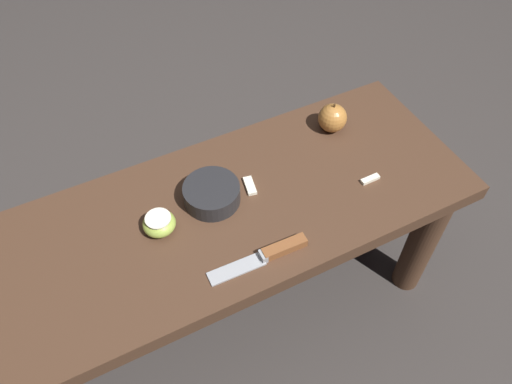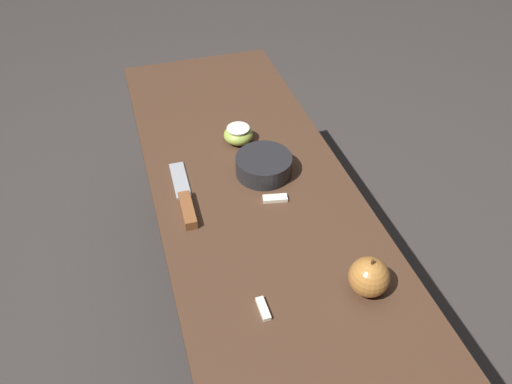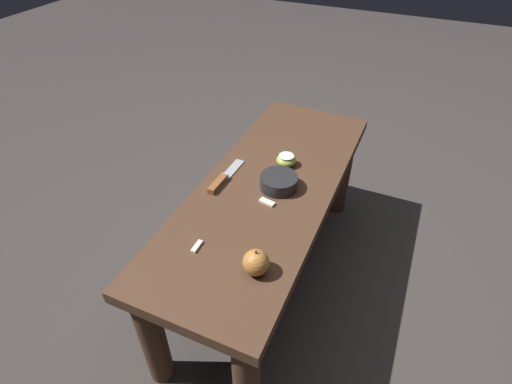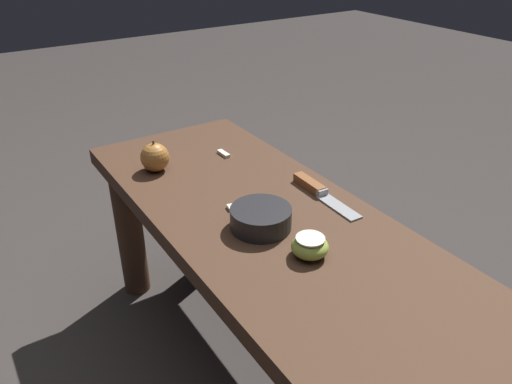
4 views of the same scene
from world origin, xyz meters
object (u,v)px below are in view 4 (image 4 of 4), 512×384
(apple_whole, at_px, (155,157))
(bowl, at_px, (261,218))
(knife, at_px, (317,190))
(apple_cut, at_px, (310,246))
(wooden_bench, at_px, (274,260))

(apple_whole, height_order, bowl, apple_whole)
(knife, distance_m, bowl, 0.19)
(knife, relative_size, apple_whole, 2.68)
(apple_whole, relative_size, bowl, 0.64)
(apple_whole, bearing_deg, apple_cut, 11.43)
(knife, xyz_separation_m, apple_whole, (-0.30, -0.26, 0.03))
(wooden_bench, relative_size, bowl, 9.25)
(wooden_bench, relative_size, knife, 5.38)
(wooden_bench, distance_m, apple_whole, 0.39)
(wooden_bench, bearing_deg, apple_cut, -5.79)
(knife, bearing_deg, apple_whole, -137.91)
(bowl, bearing_deg, wooden_bench, 92.80)
(bowl, bearing_deg, apple_cut, 10.09)
(knife, distance_m, apple_cut, 0.24)
(apple_cut, relative_size, bowl, 0.56)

